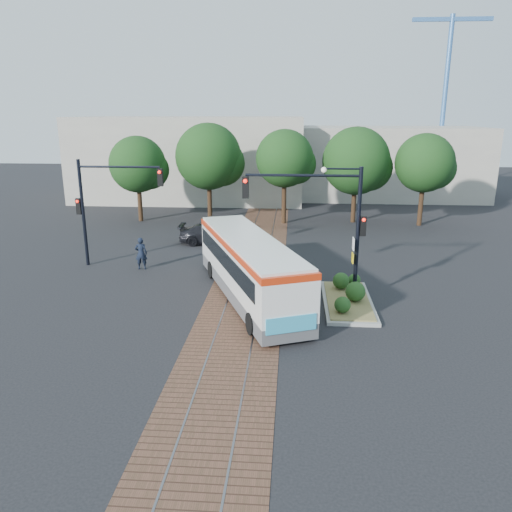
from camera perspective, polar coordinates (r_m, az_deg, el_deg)
The scene contains 11 objects.
ground at distance 24.28m, azimuth -1.19°, elevation -4.27°, with size 120.00×120.00×0.00m, color black.
trackbed at distance 28.04m, azimuth -0.42°, elevation -1.41°, with size 3.60×40.00×0.02m.
tree_row at distance 39.24m, azimuth 2.86°, elevation 10.86°, with size 26.40×5.60×7.67m.
warehouses at distance 51.67m, azimuth 1.25°, elevation 11.00°, with size 40.00×13.00×8.00m.
crane at distance 58.86m, azimuth 20.85°, elevation 17.53°, with size 8.00×0.50×18.00m.
city_bus at distance 23.20m, azimuth -0.79°, elevation -1.02°, with size 6.12×10.94×2.91m.
traffic_island at distance 23.37m, azimuth 10.48°, elevation -4.51°, with size 2.20×5.20×1.13m.
signal_pole_main at distance 22.32m, azimuth 8.51°, elevation 4.83°, with size 5.49×0.46×6.00m.
signal_pole_left at distance 29.02m, azimuth -17.24°, elevation 6.31°, with size 4.99×0.34×6.00m.
officer at distance 28.40m, azimuth -13.00°, elevation 0.29°, with size 0.66×0.43×1.82m, color black.
parked_car at distance 33.27m, azimuth -4.86°, elevation 2.53°, with size 1.85×4.55×1.32m, color black.
Camera 1 is at (2.19, -22.64, 8.48)m, focal length 35.00 mm.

